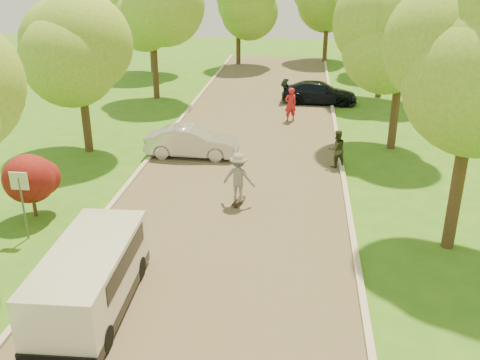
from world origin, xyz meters
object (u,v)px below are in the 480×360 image
at_px(longboard, 239,201).
at_px(person_olive, 337,149).
at_px(street_sign, 21,191).
at_px(dark_sedan, 319,93).
at_px(skateboarder, 239,177).
at_px(person_striped, 290,105).
at_px(silver_sedan, 192,142).
at_px(minivan, 91,277).

distance_m(longboard, person_olive, 5.37).
bearing_deg(street_sign, dark_sedan, 62.99).
bearing_deg(skateboarder, longboard, -0.00).
bearing_deg(dark_sedan, person_striped, 162.17).
relative_size(longboard, person_striped, 0.52).
distance_m(dark_sedan, person_olive, 10.59).
relative_size(dark_sedan, person_olive, 2.81).
bearing_deg(silver_sedan, person_striped, -33.09).
bearing_deg(dark_sedan, person_olive, -173.52).
distance_m(street_sign, dark_sedan, 20.06).
distance_m(silver_sedan, skateboarder, 5.28).
xyz_separation_m(street_sign, silver_sedan, (3.50, 7.87, -0.91)).
relative_size(minivan, skateboarder, 2.57).
bearing_deg(dark_sedan, silver_sedan, 154.48).
bearing_deg(person_striped, person_olive, 83.60).
bearing_deg(dark_sedan, skateboarder, 172.08).
distance_m(silver_sedan, person_olive, 6.13).
relative_size(silver_sedan, longboard, 4.26).
xyz_separation_m(silver_sedan, dark_sedan, (5.60, 9.98, -0.01)).
height_order(minivan, person_olive, minivan).
relative_size(street_sign, skateboarder, 1.25).
height_order(street_sign, dark_sedan, street_sign).
relative_size(skateboarder, person_olive, 1.11).
bearing_deg(street_sign, longboard, 28.28).
height_order(street_sign, person_striped, street_sign).
bearing_deg(minivan, silver_sedan, 86.82).
height_order(person_striped, person_olive, person_striped).
height_order(dark_sedan, longboard, dark_sedan).
bearing_deg(person_striped, longboard, 58.34).
height_order(minivan, skateboarder, skateboarder).
bearing_deg(person_striped, street_sign, 37.59).
bearing_deg(person_striped, skateboarder, 58.34).
relative_size(silver_sedan, person_olive, 2.52).
xyz_separation_m(longboard, skateboarder, (0.00, 0.00, 0.89)).
relative_size(street_sign, silver_sedan, 0.55).
xyz_separation_m(skateboarder, person_olive, (3.52, 4.00, -0.20)).
distance_m(longboard, skateboarder, 0.89).
xyz_separation_m(minivan, person_striped, (4.22, 17.01, 0.02)).
distance_m(street_sign, person_striped, 15.78).
bearing_deg(silver_sedan, minivan, 179.72).
bearing_deg(silver_sedan, dark_sedan, -28.52).
xyz_separation_m(minivan, silver_sedan, (0.20, 11.01, -0.22)).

